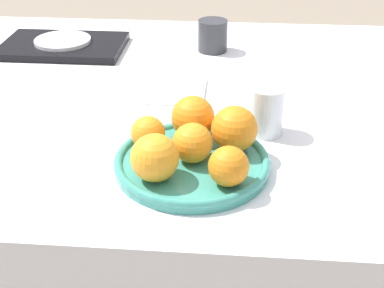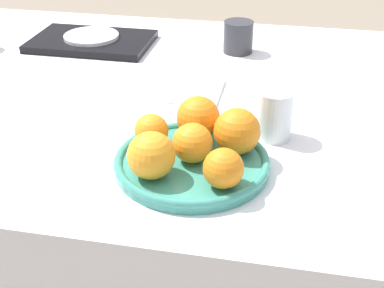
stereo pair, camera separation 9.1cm
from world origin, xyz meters
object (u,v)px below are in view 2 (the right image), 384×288
object	(u,v)px
orange_2	(198,118)
water_glass	(275,115)
orange_1	(151,131)
orange_3	(151,155)
cup_0	(238,37)
orange_0	(193,143)
fruit_platter	(192,162)
napkin	(192,90)
orange_4	(223,168)
orange_5	(237,131)
serving_tray	(92,41)
side_plate	(91,36)

from	to	relation	value
orange_2	water_glass	size ratio (longest dim) A/B	0.84
orange_1	orange_3	size ratio (longest dim) A/B	0.77
cup_0	orange_0	bearing A→B (deg)	-90.49
fruit_platter	napkin	bearing A→B (deg)	101.49
orange_0	orange_4	world-z (taller)	orange_0
orange_0	orange_3	distance (m)	0.08
water_glass	napkin	distance (m)	0.27
orange_0	napkin	xyz separation A→B (m)	(-0.07, 0.32, -0.05)
orange_1	orange_5	bearing A→B (deg)	3.32
orange_2	napkin	xyz separation A→B (m)	(-0.06, 0.24, -0.05)
orange_2	water_glass	world-z (taller)	orange_2
water_glass	napkin	bearing A→B (deg)	138.08
serving_tray	napkin	size ratio (longest dim) A/B	2.28
orange_4	water_glass	world-z (taller)	water_glass
orange_2	orange_1	bearing A→B (deg)	-147.39
orange_3	side_plate	size ratio (longest dim) A/B	0.53
fruit_platter	napkin	xyz separation A→B (m)	(-0.06, 0.32, -0.01)
orange_0	water_glass	distance (m)	0.19
orange_5	orange_0	bearing A→B (deg)	-147.87
orange_5	side_plate	distance (m)	0.71
orange_1	serving_tray	bearing A→B (deg)	120.63
water_glass	serving_tray	world-z (taller)	water_glass
serving_tray	side_plate	world-z (taller)	side_plate
orange_3	orange_4	size ratio (longest dim) A/B	1.20
orange_4	serving_tray	xyz separation A→B (m)	(-0.46, 0.64, -0.04)
cup_0	side_plate	bearing A→B (deg)	-176.63
orange_3	napkin	distance (m)	0.39
orange_4	serving_tray	size ratio (longest dim) A/B	0.20
serving_tray	napkin	distance (m)	0.42
orange_2	side_plate	distance (m)	0.63
serving_tray	orange_2	bearing A→B (deg)	-51.10
fruit_platter	orange_3	distance (m)	0.09
orange_0	orange_3	bearing A→B (deg)	-132.48
side_plate	cup_0	distance (m)	0.41
orange_1	napkin	distance (m)	0.29
orange_3	orange_4	distance (m)	0.12
serving_tray	orange_1	bearing A→B (deg)	-59.37
orange_1	side_plate	size ratio (longest dim) A/B	0.41
orange_5	water_glass	distance (m)	0.12
orange_1	orange_2	xyz separation A→B (m)	(0.08, 0.05, 0.01)
orange_0	cup_0	size ratio (longest dim) A/B	0.83
side_plate	orange_1	bearing A→B (deg)	-59.37
orange_2	orange_3	distance (m)	0.15
fruit_platter	side_plate	world-z (taller)	side_plate
orange_2	orange_3	size ratio (longest dim) A/B	1.01
napkin	orange_3	bearing A→B (deg)	-88.53
orange_3	serving_tray	distance (m)	0.72
orange_3	serving_tray	xyz separation A→B (m)	(-0.35, 0.64, -0.05)
orange_2	water_glass	bearing A→B (deg)	23.30
fruit_platter	orange_4	bearing A→B (deg)	-46.29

